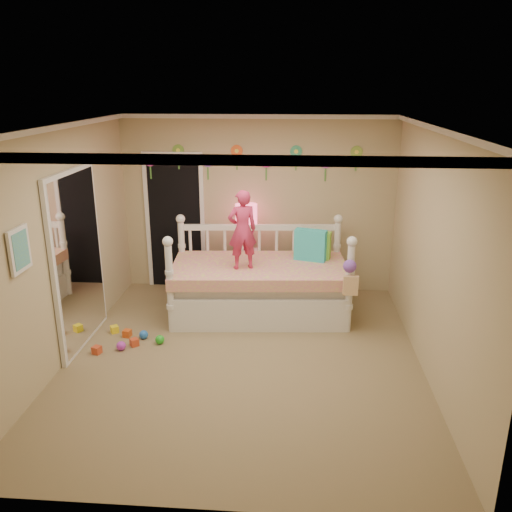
# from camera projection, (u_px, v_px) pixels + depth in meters

# --- Properties ---
(floor) EXTENTS (4.00, 4.50, 0.01)m
(floor) POSITION_uv_depth(u_px,v_px,m) (243.00, 359.00, 6.00)
(floor) COLOR #7F684C
(floor) RESTS_ON ground
(ceiling) EXTENTS (4.00, 4.50, 0.01)m
(ceiling) POSITION_uv_depth(u_px,v_px,m) (241.00, 126.00, 5.19)
(ceiling) COLOR white
(ceiling) RESTS_ON floor
(back_wall) EXTENTS (4.00, 0.01, 2.60)m
(back_wall) POSITION_uv_depth(u_px,v_px,m) (258.00, 205.00, 7.73)
(back_wall) COLOR tan
(back_wall) RESTS_ON floor
(left_wall) EXTENTS (0.01, 4.50, 2.60)m
(left_wall) POSITION_uv_depth(u_px,v_px,m) (61.00, 247.00, 5.74)
(left_wall) COLOR tan
(left_wall) RESTS_ON floor
(right_wall) EXTENTS (0.01, 4.50, 2.60)m
(right_wall) POSITION_uv_depth(u_px,v_px,m) (433.00, 255.00, 5.45)
(right_wall) COLOR tan
(right_wall) RESTS_ON floor
(crown_molding) EXTENTS (4.00, 4.50, 0.06)m
(crown_molding) POSITION_uv_depth(u_px,v_px,m) (241.00, 129.00, 5.20)
(crown_molding) COLOR white
(crown_molding) RESTS_ON ceiling
(daybed) EXTENTS (2.45, 1.44, 1.28)m
(daybed) POSITION_uv_depth(u_px,v_px,m) (260.00, 269.00, 7.02)
(daybed) COLOR white
(daybed) RESTS_ON floor
(pillow_turquoise) EXTENTS (0.45, 0.26, 0.43)m
(pillow_turquoise) POSITION_uv_depth(u_px,v_px,m) (310.00, 245.00, 7.08)
(pillow_turquoise) COLOR #23B1AB
(pillow_turquoise) RESTS_ON daybed
(pillow_lime) EXTENTS (0.42, 0.23, 0.38)m
(pillow_lime) POSITION_uv_depth(u_px,v_px,m) (316.00, 245.00, 7.17)
(pillow_lime) COLOR #85DD43
(pillow_lime) RESTS_ON daybed
(child) EXTENTS (0.44, 0.36, 1.03)m
(child) POSITION_uv_depth(u_px,v_px,m) (242.00, 230.00, 6.68)
(child) COLOR #CE2F5C
(child) RESTS_ON daybed
(nightstand) EXTENTS (0.42, 0.33, 0.66)m
(nightstand) POSITION_uv_depth(u_px,v_px,m) (247.00, 272.00, 7.81)
(nightstand) COLOR white
(nightstand) RESTS_ON floor
(table_lamp) EXTENTS (0.32, 0.32, 0.70)m
(table_lamp) POSITION_uv_depth(u_px,v_px,m) (246.00, 220.00, 7.56)
(table_lamp) COLOR #D61C54
(table_lamp) RESTS_ON nightstand
(closet_doorway) EXTENTS (0.90, 0.04, 2.07)m
(closet_doorway) POSITION_uv_depth(u_px,v_px,m) (175.00, 221.00, 7.89)
(closet_doorway) COLOR black
(closet_doorway) RESTS_ON back_wall
(flower_decals) EXTENTS (3.40, 0.02, 0.50)m
(flower_decals) POSITION_uv_depth(u_px,v_px,m) (251.00, 162.00, 7.52)
(flower_decals) COLOR #B2668C
(flower_decals) RESTS_ON back_wall
(mirror_closet) EXTENTS (0.07, 1.30, 2.10)m
(mirror_closet) POSITION_uv_depth(u_px,v_px,m) (78.00, 260.00, 6.10)
(mirror_closet) COLOR white
(mirror_closet) RESTS_ON left_wall
(wall_picture) EXTENTS (0.05, 0.34, 0.42)m
(wall_picture) POSITION_uv_depth(u_px,v_px,m) (19.00, 250.00, 4.81)
(wall_picture) COLOR white
(wall_picture) RESTS_ON left_wall
(hanging_bag) EXTENTS (0.20, 0.16, 0.36)m
(hanging_bag) POSITION_uv_depth(u_px,v_px,m) (349.00, 279.00, 6.28)
(hanging_bag) COLOR beige
(hanging_bag) RESTS_ON daybed
(toy_scatter) EXTENTS (1.08, 1.45, 0.11)m
(toy_scatter) POSITION_uv_depth(u_px,v_px,m) (126.00, 348.00, 6.14)
(toy_scatter) COLOR #996666
(toy_scatter) RESTS_ON floor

